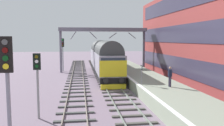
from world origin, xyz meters
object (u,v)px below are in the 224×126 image
object	(u,v)px
platform_number_sign	(142,72)
waiting_passenger	(170,75)
signal_post_near	(8,85)
signal_post_mid	(37,77)
diesel_locomotive	(104,57)
signal_post_far	(63,50)

from	to	relation	value
platform_number_sign	waiting_passenger	size ratio (longest dim) A/B	1.01
platform_number_sign	signal_post_near	bearing A→B (deg)	-126.52
platform_number_sign	waiting_passenger	world-z (taller)	platform_number_sign
signal_post_mid	platform_number_sign	xyz separation A→B (m)	(7.67, 4.60, -0.48)
platform_number_sign	waiting_passenger	distance (m)	2.36
signal_post_mid	waiting_passenger	size ratio (longest dim) A/B	2.44
diesel_locomotive	platform_number_sign	distance (m)	11.86
platform_number_sign	signal_post_mid	bearing A→B (deg)	-149.09
signal_post_far	platform_number_sign	bearing A→B (deg)	-65.52
signal_post_near	waiting_passenger	world-z (taller)	signal_post_near
signal_post_near	signal_post_mid	xyz separation A→B (m)	(-0.00, 5.77, -0.61)
signal_post_far	waiting_passenger	distance (m)	20.51
platform_number_sign	waiting_passenger	xyz separation A→B (m)	(2.05, -1.15, -0.13)
diesel_locomotive	waiting_passenger	xyz separation A→B (m)	(4.01, -12.84, -0.49)
signal_post_near	waiting_passenger	bearing A→B (deg)	43.44
signal_post_near	waiting_passenger	distance (m)	13.45
signal_post_far	waiting_passenger	xyz separation A→B (m)	(9.72, -18.01, -1.23)
diesel_locomotive	signal_post_near	world-z (taller)	signal_post_near
signal_post_near	signal_post_far	size ratio (longest dim) A/B	0.99
signal_post_near	platform_number_sign	xyz separation A→B (m)	(7.67, 10.36, -1.09)
diesel_locomotive	waiting_passenger	world-z (taller)	diesel_locomotive
waiting_passenger	signal_post_far	bearing A→B (deg)	23.37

